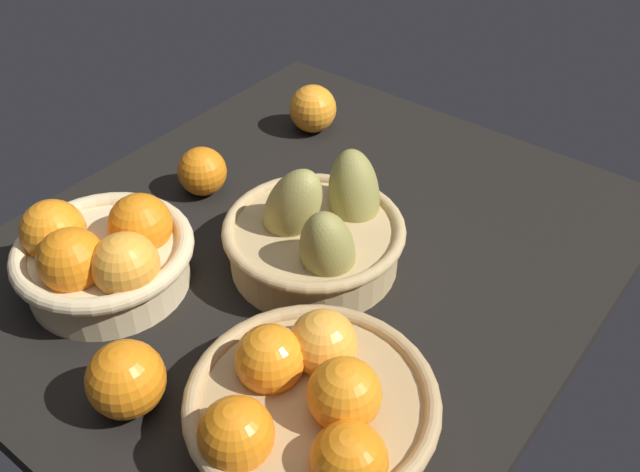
{
  "coord_description": "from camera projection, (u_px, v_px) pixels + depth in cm",
  "views": [
    {
      "loc": [
        54.5,
        44.65,
        63.38
      ],
      "look_at": [
        0.88,
        3.0,
        7.0
      ],
      "focal_mm": 39.35,
      "sensor_mm": 36.0,
      "label": 1
    }
  ],
  "objects": [
    {
      "name": "market_tray",
      "position": [
        306.0,
        255.0,
        0.94
      ],
      "size": [
        84.0,
        72.0,
        3.0
      ],
      "primitive_type": "cube",
      "color": "black",
      "rests_on": "ground"
    },
    {
      "name": "basket_center_pears",
      "position": [
        317.0,
        234.0,
        0.87
      ],
      "size": [
        23.61,
        22.88,
        14.91
      ],
      "color": "tan",
      "rests_on": "market_tray"
    },
    {
      "name": "basket_far_right",
      "position": [
        309.0,
        405.0,
        0.68
      ],
      "size": [
        25.34,
        25.34,
        10.72
      ],
      "color": "tan",
      "rests_on": "market_tray"
    },
    {
      "name": "basket_near_right",
      "position": [
        103.0,
        255.0,
        0.84
      ],
      "size": [
        21.75,
        21.75,
        11.32
      ],
      "color": "#D3BC8C",
      "rests_on": "market_tray"
    },
    {
      "name": "loose_orange_front_gap",
      "position": [
        202.0,
        171.0,
        1.0
      ],
      "size": [
        7.05,
        7.05,
        7.05
      ],
      "primitive_type": "sphere",
      "color": "orange",
      "rests_on": "market_tray"
    },
    {
      "name": "loose_orange_back_gap",
      "position": [
        126.0,
        379.0,
        0.71
      ],
      "size": [
        8.12,
        8.12,
        8.12
      ],
      "primitive_type": "sphere",
      "color": "orange",
      "rests_on": "market_tray"
    },
    {
      "name": "loose_orange_side_gap",
      "position": [
        313.0,
        109.0,
        1.13
      ],
      "size": [
        7.72,
        7.72,
        7.72
      ],
      "primitive_type": "sphere",
      "color": "orange",
      "rests_on": "market_tray"
    }
  ]
}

